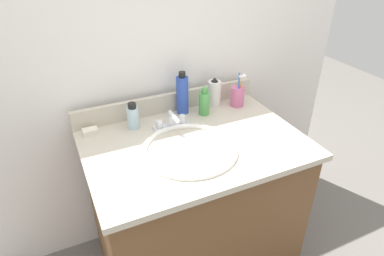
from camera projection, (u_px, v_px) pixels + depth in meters
vanity_cabinet at (195, 208)px, 1.59m from camera, size 0.87×0.58×0.70m
countertop at (195, 144)px, 1.40m from camera, size 0.90×0.63×0.03m
backsplash at (168, 102)px, 1.61m from camera, size 0.90×0.02×0.09m
back_wall at (165, 119)px, 1.72m from camera, size 2.00×0.04×1.30m
sink_basin at (190, 157)px, 1.36m from camera, size 0.39×0.39×0.11m
faucet at (171, 122)px, 1.48m from camera, size 0.16×0.10×0.08m
bottle_lotion_white at (214, 92)px, 1.66m from camera, size 0.07×0.07×0.14m
bottle_shampoo_blue at (182, 94)px, 1.57m from camera, size 0.06×0.06×0.21m
bottle_gel_clear at (133, 117)px, 1.47m from camera, size 0.05×0.05×0.12m
bottle_toner_green at (204, 103)px, 1.58m from camera, size 0.05×0.05×0.14m
cup_pink at (237, 96)px, 1.66m from camera, size 0.07×0.07×0.17m
soap_bar at (90, 131)px, 1.44m from camera, size 0.06×0.04×0.02m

